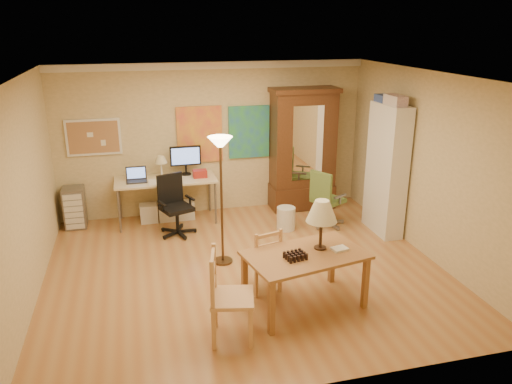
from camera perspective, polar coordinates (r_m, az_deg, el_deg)
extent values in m
plane|color=#A86B3B|center=(7.19, -1.24, -8.86)|extent=(5.50, 5.50, 0.00)
cube|color=white|center=(8.81, -5.07, 14.21)|extent=(5.50, 0.08, 0.12)
cube|color=#A9764F|center=(8.90, -18.08, 5.97)|extent=(0.90, 0.04, 0.62)
cube|color=yellow|center=(8.96, -6.45, 6.54)|extent=(0.80, 0.04, 1.00)
cube|color=teal|center=(9.12, -0.80, 6.88)|extent=(0.75, 0.04, 0.95)
cube|color=brown|center=(6.07, 5.68, -7.17)|extent=(1.56, 1.12, 0.04)
cube|color=brown|center=(5.68, 1.78, -13.11)|extent=(0.08, 0.08, 0.67)
cube|color=brown|center=(6.30, 12.39, -10.12)|extent=(0.08, 0.08, 0.67)
cube|color=brown|center=(6.24, -1.32, -9.96)|extent=(0.08, 0.08, 0.67)
cube|color=brown|center=(6.81, 8.67, -7.57)|extent=(0.08, 0.08, 0.67)
cylinder|color=black|center=(6.21, 7.34, -6.32)|extent=(0.15, 0.15, 0.02)
cylinder|color=black|center=(6.13, 7.41, -4.80)|extent=(0.04, 0.04, 0.38)
cone|color=beige|center=(6.02, 7.53, -2.16)|extent=(0.38, 0.38, 0.27)
cube|color=white|center=(6.20, 9.54, -6.43)|extent=(0.21, 0.18, 0.03)
cube|color=black|center=(5.91, 4.52, -7.28)|extent=(0.30, 0.26, 0.08)
cube|color=#B57E52|center=(6.53, 0.69, -7.76)|extent=(0.49, 0.48, 0.04)
cube|color=#B57E52|center=(6.84, 1.28, -8.52)|extent=(0.05, 0.05, 0.40)
cube|color=#B57E52|center=(6.69, -1.36, -9.19)|extent=(0.05, 0.05, 0.40)
cube|color=#B57E52|center=(6.59, 2.75, -9.68)|extent=(0.05, 0.05, 0.40)
cube|color=#B57E52|center=(6.43, 0.04, -10.42)|extent=(0.05, 0.05, 0.40)
cube|color=#B57E52|center=(6.39, 2.81, -6.15)|extent=(0.05, 0.05, 0.46)
cube|color=#B57E52|center=(6.22, 0.04, -6.81)|extent=(0.05, 0.05, 0.46)
cube|color=#B57E52|center=(6.28, 1.45, -6.10)|extent=(0.35, 0.12, 0.05)
cube|color=#B57E52|center=(5.56, -2.74, -11.99)|extent=(0.56, 0.57, 0.04)
cube|color=#B57E52|center=(5.52, -0.58, -15.40)|extent=(0.05, 0.05, 0.48)
cube|color=#B57E52|center=(5.87, -0.67, -13.09)|extent=(0.05, 0.05, 0.48)
cube|color=#B57E52|center=(5.53, -4.87, -15.43)|extent=(0.05, 0.05, 0.48)
cube|color=#B57E52|center=(5.88, -4.66, -13.12)|extent=(0.05, 0.05, 0.48)
cube|color=#B57E52|center=(5.24, -5.03, -10.57)|extent=(0.05, 0.05, 0.55)
cube|color=#B57E52|center=(5.61, -4.81, -8.47)|extent=(0.05, 0.05, 0.55)
cube|color=#B57E52|center=(5.40, -4.93, -8.97)|extent=(0.12, 0.42, 0.06)
cylinder|color=#45301B|center=(7.42, -3.80, -7.86)|extent=(0.28, 0.28, 0.03)
cylinder|color=#45301B|center=(7.06, -3.95, -1.41)|extent=(0.04, 0.04, 1.77)
cone|color=#FFE0A5|center=(6.80, -4.12, 5.74)|extent=(0.34, 0.34, 0.14)
cube|color=beige|center=(8.73, -10.29, 1.40)|extent=(1.72, 0.75, 0.03)
cylinder|color=slate|center=(8.54, -15.37, -2.17)|extent=(0.04, 0.04, 0.75)
cylinder|color=slate|center=(8.64, -4.65, -1.30)|extent=(0.04, 0.04, 0.75)
cylinder|color=slate|center=(9.15, -15.34, -0.76)|extent=(0.04, 0.04, 0.75)
cylinder|color=slate|center=(9.24, -5.32, 0.04)|extent=(0.04, 0.04, 0.75)
cube|color=black|center=(8.66, -13.46, 1.20)|extent=(0.34, 0.24, 0.02)
cube|color=black|center=(8.79, -13.55, 2.24)|extent=(0.34, 0.06, 0.22)
cube|color=black|center=(8.82, -8.07, 4.12)|extent=(0.54, 0.04, 0.34)
cone|color=beige|center=(8.74, -10.83, 3.69)|extent=(0.21, 0.21, 0.13)
cube|color=white|center=(8.56, -11.29, 1.12)|extent=(0.27, 0.34, 0.01)
cube|color=maroon|center=(8.71, -6.42, 2.10)|extent=(0.24, 0.17, 0.13)
cube|color=white|center=(8.97, -12.15, -2.37)|extent=(0.30, 0.26, 0.32)
cube|color=white|center=(8.98, -10.10, -2.20)|extent=(0.30, 0.26, 0.32)
cube|color=silver|center=(9.00, -8.05, -2.03)|extent=(0.30, 0.26, 0.32)
cylinder|color=black|center=(8.32, -8.98, -3.28)|extent=(0.06, 0.06, 0.38)
cube|color=black|center=(8.24, -9.06, -1.85)|extent=(0.59, 0.58, 0.07)
cube|color=black|center=(8.33, -9.80, 0.42)|extent=(0.43, 0.20, 0.50)
cube|color=black|center=(8.10, -10.69, -1.31)|extent=(0.14, 0.28, 0.03)
cube|color=black|center=(8.30, -7.56, -0.65)|extent=(0.14, 0.28, 0.03)
cylinder|color=slate|center=(8.68, 8.18, -2.29)|extent=(0.06, 0.06, 0.38)
cube|color=#41632C|center=(8.60, 8.25, -0.92)|extent=(0.61, 0.62, 0.07)
cube|color=#41632C|center=(8.35, 7.41, 0.61)|extent=(0.25, 0.41, 0.50)
cube|color=slate|center=(8.41, 9.60, -0.48)|extent=(0.27, 0.17, 0.03)
cube|color=slate|center=(8.71, 7.02, 0.33)|extent=(0.27, 0.17, 0.03)
cube|color=slate|center=(9.05, -20.00, -1.66)|extent=(0.35, 0.40, 0.70)
cube|color=silver|center=(8.85, -20.12, -2.12)|extent=(0.30, 0.02, 0.60)
cube|color=#3B2410|center=(9.25, 5.35, 4.65)|extent=(1.14, 0.52, 2.17)
cube|color=#3B2410|center=(9.50, 5.20, -0.37)|extent=(1.18, 0.56, 0.43)
cube|color=white|center=(8.96, 5.95, 5.53)|extent=(0.57, 0.01, 1.34)
cube|color=#3B2410|center=(9.04, 5.57, 11.52)|extent=(1.22, 0.58, 0.08)
cube|color=white|center=(8.37, 14.69, 2.46)|extent=(0.32, 0.85, 2.14)
cube|color=#993333|center=(8.39, 14.64, -1.50)|extent=(0.19, 0.43, 0.26)
cube|color=#334C99|center=(8.37, 14.14, 7.48)|extent=(0.19, 0.30, 0.21)
cylinder|color=silver|center=(8.46, 3.44, -3.02)|extent=(0.31, 0.31, 0.39)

